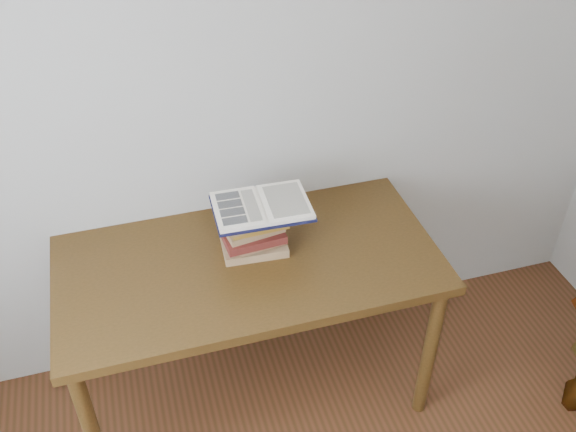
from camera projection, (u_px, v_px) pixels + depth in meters
name	position (u px, v px, depth m)	size (l,w,h in m)	color
desk	(250.00, 278.00, 2.56)	(1.49, 0.74, 0.80)	#4B2F12
book_stack	(254.00, 231.00, 2.50)	(0.27, 0.20, 0.19)	#9F7352
open_book	(262.00, 206.00, 2.44)	(0.38, 0.27, 0.03)	black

